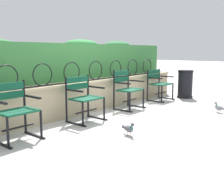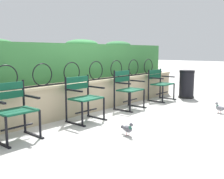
# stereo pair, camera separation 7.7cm
# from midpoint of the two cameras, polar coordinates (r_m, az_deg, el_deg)

# --- Properties ---
(ground_plane) EXTENTS (60.00, 60.00, 0.00)m
(ground_plane) POSITION_cam_midpoint_polar(r_m,az_deg,el_deg) (5.36, 0.21, -5.91)
(ground_plane) COLOR #B7B5AF
(stone_wall) EXTENTS (6.54, 0.41, 0.68)m
(stone_wall) POSITION_cam_midpoint_polar(r_m,az_deg,el_deg) (5.82, -5.76, -1.35)
(stone_wall) COLOR tan
(stone_wall) RESTS_ON ground
(iron_arch_fence) EXTENTS (6.02, 0.02, 0.42)m
(iron_arch_fence) POSITION_cam_midpoint_polar(r_m,az_deg,el_deg) (5.61, -6.26, 3.69)
(iron_arch_fence) COLOR black
(iron_arch_fence) RESTS_ON stone_wall
(hedge_row) EXTENTS (6.41, 0.58, 0.90)m
(hedge_row) POSITION_cam_midpoint_polar(r_m,az_deg,el_deg) (6.10, -8.79, 6.27)
(hedge_row) COLOR #387A3D
(hedge_row) RESTS_ON stone_wall
(park_chair_leftmost) EXTENTS (0.58, 0.52, 0.86)m
(park_chair_leftmost) POSITION_cam_midpoint_polar(r_m,az_deg,el_deg) (4.19, -20.74, -3.99)
(park_chair_leftmost) COLOR #0F4C33
(park_chair_leftmost) RESTS_ON ground
(park_chair_centre_left) EXTENTS (0.61, 0.53, 0.85)m
(park_chair_centre_left) POSITION_cam_midpoint_polar(r_m,az_deg,el_deg) (5.01, -6.59, -1.57)
(park_chair_centre_left) COLOR #0F4C33
(park_chair_centre_left) RESTS_ON ground
(park_chair_centre_right) EXTENTS (0.63, 0.55, 0.89)m
(park_chair_centre_right) POSITION_cam_midpoint_polar(r_m,az_deg,el_deg) (6.06, 2.90, 0.28)
(park_chair_centre_right) COLOR #0F4C33
(park_chair_centre_right) RESTS_ON ground
(park_chair_rightmost) EXTENTS (0.64, 0.52, 0.83)m
(park_chair_rightmost) POSITION_cam_midpoint_polar(r_m,az_deg,el_deg) (7.22, 9.74, 1.37)
(park_chair_rightmost) COLOR #0F4C33
(park_chair_rightmost) RESTS_ON ground
(pigeon_near_chairs) EXTENTS (0.15, 0.29, 0.22)m
(pigeon_near_chairs) POSITION_cam_midpoint_polar(r_m,az_deg,el_deg) (4.21, 3.09, -8.35)
(pigeon_near_chairs) COLOR #5B5B66
(pigeon_near_chairs) RESTS_ON ground
(pigeon_far_side) EXTENTS (0.17, 0.28, 0.22)m
(pigeon_far_side) POSITION_cam_midpoint_polar(r_m,az_deg,el_deg) (6.12, 21.75, -3.65)
(pigeon_far_side) COLOR gray
(pigeon_far_side) RESTS_ON ground
(trash_bin) EXTENTS (0.44, 0.44, 0.78)m
(trash_bin) POSITION_cam_midpoint_polar(r_m,az_deg,el_deg) (7.74, 15.21, 1.02)
(trash_bin) COLOR black
(trash_bin) RESTS_ON ground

